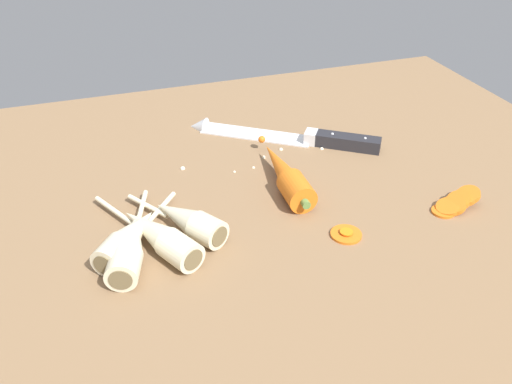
# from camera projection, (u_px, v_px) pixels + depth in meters

# --- Properties ---
(ground_plane) EXTENTS (1.20, 0.90, 0.04)m
(ground_plane) POSITION_uv_depth(u_px,v_px,m) (252.00, 204.00, 0.83)
(ground_plane) COLOR brown
(chefs_knife) EXTENTS (0.30, 0.23, 0.04)m
(chefs_knife) POSITION_uv_depth(u_px,v_px,m) (279.00, 135.00, 0.97)
(chefs_knife) COLOR silver
(chefs_knife) RESTS_ON ground_plane
(whole_carrot) EXTENTS (0.05, 0.21, 0.04)m
(whole_carrot) POSITION_uv_depth(u_px,v_px,m) (285.00, 174.00, 0.83)
(whole_carrot) COLOR orange
(whole_carrot) RESTS_ON ground_plane
(parsnip_front) EXTENTS (0.13, 0.16, 0.04)m
(parsnip_front) POSITION_uv_depth(u_px,v_px,m) (129.00, 237.00, 0.70)
(parsnip_front) COLOR beige
(parsnip_front) RESTS_ON ground_plane
(parsnip_mid_left) EXTENTS (0.08, 0.20, 0.04)m
(parsnip_mid_left) POSITION_uv_depth(u_px,v_px,m) (130.00, 245.00, 0.69)
(parsnip_mid_left) COLOR beige
(parsnip_mid_left) RESTS_ON ground_plane
(parsnip_mid_right) EXTENTS (0.12, 0.16, 0.04)m
(parsnip_mid_right) POSITION_uv_depth(u_px,v_px,m) (187.00, 220.00, 0.73)
(parsnip_mid_right) COLOR beige
(parsnip_mid_right) RESTS_ON ground_plane
(parsnip_back) EXTENTS (0.12, 0.20, 0.04)m
(parsnip_back) POSITION_uv_depth(u_px,v_px,m) (158.00, 235.00, 0.70)
(parsnip_back) COLOR beige
(parsnip_back) RESTS_ON ground_plane
(carrot_slice_stack) EXTENTS (0.08, 0.04, 0.03)m
(carrot_slice_stack) POSITION_uv_depth(u_px,v_px,m) (456.00, 203.00, 0.78)
(carrot_slice_stack) COLOR orange
(carrot_slice_stack) RESTS_ON ground_plane
(carrot_slice_stray_near) EXTENTS (0.04, 0.04, 0.01)m
(carrot_slice_stray_near) POSITION_uv_depth(u_px,v_px,m) (346.00, 233.00, 0.73)
(carrot_slice_stray_near) COLOR orange
(carrot_slice_stray_near) RESTS_ON ground_plane
(mince_crumbs) EXTENTS (0.25, 0.06, 0.01)m
(mince_crumbs) POSITION_uv_depth(u_px,v_px,m) (252.00, 157.00, 0.91)
(mince_crumbs) COLOR beige
(mince_crumbs) RESTS_ON ground_plane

